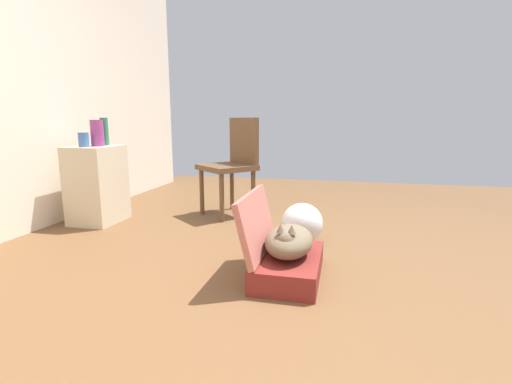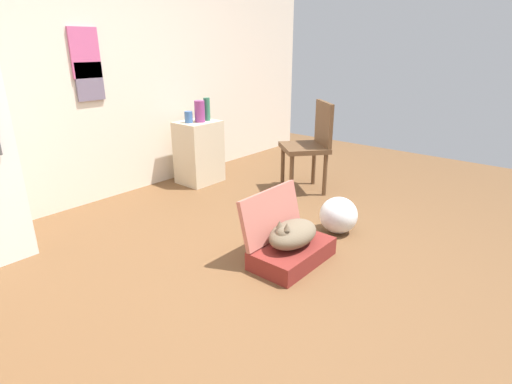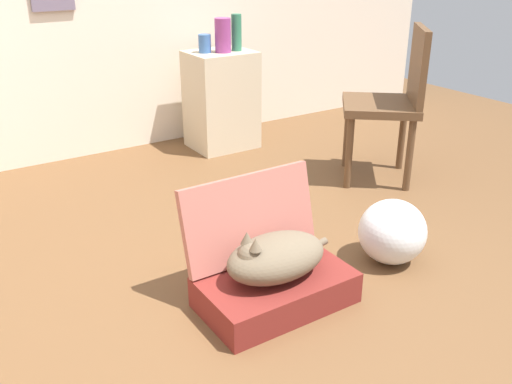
{
  "view_description": "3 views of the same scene",
  "coord_description": "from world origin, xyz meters",
  "px_view_note": "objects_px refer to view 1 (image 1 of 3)",
  "views": [
    {
      "loc": [
        -2.04,
        -0.35,
        0.94
      ],
      "look_at": [
        0.07,
        0.15,
        0.52
      ],
      "focal_mm": 26.27,
      "sensor_mm": 36.0,
      "label": 1
    },
    {
      "loc": [
        -2.1,
        -1.53,
        1.51
      ],
      "look_at": [
        0.15,
        0.36,
        0.43
      ],
      "focal_mm": 28.36,
      "sensor_mm": 36.0,
      "label": 2
    },
    {
      "loc": [
        -1.07,
        -1.67,
        1.39
      ],
      "look_at": [
        0.19,
        0.27,
        0.37
      ],
      "focal_mm": 39.52,
      "sensor_mm": 36.0,
      "label": 3
    }
  ],
  "objects_px": {
    "chair": "(233,162)",
    "vase_round": "(97,133)",
    "cat": "(289,241)",
    "plastic_bag_white": "(302,223)",
    "side_table": "(97,185)",
    "vase_short": "(104,132)",
    "vase_tall": "(84,140)",
    "suitcase_base": "(289,266)"
  },
  "relations": [
    {
      "from": "vase_short",
      "to": "chair",
      "type": "bearing_deg",
      "value": -67.08
    },
    {
      "from": "suitcase_base",
      "to": "cat",
      "type": "bearing_deg",
      "value": 177.12
    },
    {
      "from": "cat",
      "to": "chair",
      "type": "relative_size",
      "value": 0.54
    },
    {
      "from": "plastic_bag_white",
      "to": "vase_tall",
      "type": "distance_m",
      "value": 2.01
    },
    {
      "from": "plastic_bag_white",
      "to": "vase_round",
      "type": "height_order",
      "value": "vase_round"
    },
    {
      "from": "suitcase_base",
      "to": "vase_short",
      "type": "distance_m",
      "value": 2.22
    },
    {
      "from": "plastic_bag_white",
      "to": "side_table",
      "type": "height_order",
      "value": "side_table"
    },
    {
      "from": "suitcase_base",
      "to": "vase_short",
      "type": "height_order",
      "value": "vase_short"
    },
    {
      "from": "cat",
      "to": "plastic_bag_white",
      "type": "relative_size",
      "value": 1.62
    },
    {
      "from": "vase_tall",
      "to": "side_table",
      "type": "bearing_deg",
      "value": -5.8
    },
    {
      "from": "suitcase_base",
      "to": "chair",
      "type": "height_order",
      "value": "chair"
    },
    {
      "from": "chair",
      "to": "vase_short",
      "type": "bearing_deg",
      "value": -117.39
    },
    {
      "from": "plastic_bag_white",
      "to": "suitcase_base",
      "type": "bearing_deg",
      "value": 179.6
    },
    {
      "from": "plastic_bag_white",
      "to": "vase_short",
      "type": "height_order",
      "value": "vase_short"
    },
    {
      "from": "vase_round",
      "to": "plastic_bag_white",
      "type": "bearing_deg",
      "value": -95.13
    },
    {
      "from": "cat",
      "to": "chair",
      "type": "height_order",
      "value": "chair"
    },
    {
      "from": "side_table",
      "to": "vase_tall",
      "type": "height_order",
      "value": "vase_tall"
    },
    {
      "from": "vase_short",
      "to": "plastic_bag_white",
      "type": "bearing_deg",
      "value": -98.56
    },
    {
      "from": "cat",
      "to": "vase_short",
      "type": "relative_size",
      "value": 2.07
    },
    {
      "from": "side_table",
      "to": "vase_round",
      "type": "distance_m",
      "value": 0.47
    },
    {
      "from": "suitcase_base",
      "to": "cat",
      "type": "height_order",
      "value": "cat"
    },
    {
      "from": "plastic_bag_white",
      "to": "vase_round",
      "type": "relative_size",
      "value": 1.39
    },
    {
      "from": "suitcase_base",
      "to": "vase_short",
      "type": "xyz_separation_m",
      "value": [
        0.94,
        1.86,
        0.76
      ]
    },
    {
      "from": "chair",
      "to": "vase_round",
      "type": "bearing_deg",
      "value": -112.4
    },
    {
      "from": "vase_round",
      "to": "chair",
      "type": "xyz_separation_m",
      "value": [
        0.57,
        -1.09,
        -0.29
      ]
    },
    {
      "from": "vase_tall",
      "to": "vase_short",
      "type": "xyz_separation_m",
      "value": [
        0.23,
        -0.05,
        0.06
      ]
    },
    {
      "from": "plastic_bag_white",
      "to": "cat",
      "type": "bearing_deg",
      "value": 179.58
    },
    {
      "from": "vase_tall",
      "to": "vase_round",
      "type": "height_order",
      "value": "vase_round"
    },
    {
      "from": "plastic_bag_white",
      "to": "vase_short",
      "type": "bearing_deg",
      "value": 81.44
    },
    {
      "from": "plastic_bag_white",
      "to": "vase_short",
      "type": "relative_size",
      "value": 1.28
    },
    {
      "from": "side_table",
      "to": "plastic_bag_white",
      "type": "bearing_deg",
      "value": -95.01
    },
    {
      "from": "suitcase_base",
      "to": "cat",
      "type": "distance_m",
      "value": 0.16
    },
    {
      "from": "vase_short",
      "to": "chair",
      "type": "relative_size",
      "value": 0.26
    },
    {
      "from": "vase_tall",
      "to": "chair",
      "type": "distance_m",
      "value": 1.35
    },
    {
      "from": "vase_short",
      "to": "side_table",
      "type": "bearing_deg",
      "value": 160.73
    },
    {
      "from": "vase_short",
      "to": "vase_round",
      "type": "xyz_separation_m",
      "value": [
        -0.11,
        -0.01,
        -0.01
      ]
    },
    {
      "from": "plastic_bag_white",
      "to": "side_table",
      "type": "relative_size",
      "value": 0.46
    },
    {
      "from": "cat",
      "to": "side_table",
      "type": "xyz_separation_m",
      "value": [
        0.84,
        1.9,
        0.12
      ]
    },
    {
      "from": "vase_round",
      "to": "side_table",
      "type": "bearing_deg",
      "value": 90.0
    },
    {
      "from": "vase_tall",
      "to": "vase_short",
      "type": "bearing_deg",
      "value": -12.72
    },
    {
      "from": "suitcase_base",
      "to": "plastic_bag_white",
      "type": "bearing_deg",
      "value": -0.4
    },
    {
      "from": "plastic_bag_white",
      "to": "chair",
      "type": "xyz_separation_m",
      "value": [
        0.74,
        0.77,
        0.38
      ]
    }
  ]
}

